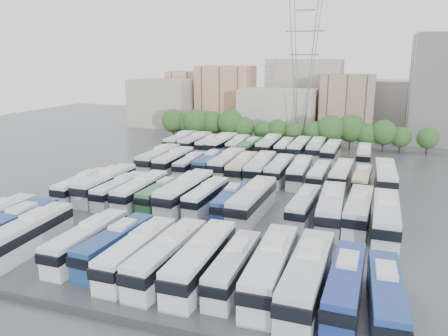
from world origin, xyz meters
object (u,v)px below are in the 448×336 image
(bus_r0_s9, at_px, (234,267))
(bus_r2_s9, at_px, (300,171))
(bus_r0_s13, at_px, (386,297))
(bus_r2_s2, at_px, (174,161))
(bus_r0_s4, at_px, (87,240))
(bus_r3_s7, at_px, (284,148))
(bus_r0_s12, at_px, (345,285))
(bus_r2_s7, at_px, (260,168))
(bus_r0_s1, at_px, (13,227))
(bus_r0_s2, at_px, (28,234))
(bus_r1_s13, at_px, (386,218))
(bus_r3_s12, at_px, (364,155))
(bus_r1_s7, at_px, (230,201))
(bus_r3_s2, at_px, (209,145))
(bus_r0_s5, at_px, (115,244))
(bus_r3_s0, at_px, (181,142))
(bus_r1_s0, at_px, (83,186))
(bus_r2_s12, at_px, (362,180))
(bus_r3_s3, at_px, (221,145))
(bus_r0_s11, at_px, (307,277))
(bus_r1_s5, at_px, (185,192))
(bus_r1_s4, at_px, (162,193))
(bus_r1_s8, at_px, (252,201))
(bus_r2_s4, at_px, (209,163))
(bus_r0_s7, at_px, (168,256))
(bus_r2_s10, at_px, (319,176))
(bus_r3_s10, at_px, (331,152))
(bus_r1_s6, at_px, (206,196))
(bus_r1_s11, at_px, (331,208))
(bus_r3_s8, at_px, (300,148))
(bus_r0_s6, at_px, (138,252))
(bus_r2_s13, at_px, (385,177))
(bus_r1_s3, at_px, (141,190))
(bus_r2_s8, at_px, (279,170))
(apartment_tower, at_px, (441,89))
(bus_r0_s10, at_px, (271,268))
(bus_r3_s9, at_px, (316,149))
(bus_r0_s8, at_px, (201,260))
(bus_r2_s11, at_px, (342,175))
(bus_r2_s1, at_px, (159,159))
(bus_r3_s1, at_px, (195,143))
(electricity_pylon, at_px, (303,65))
(bus_r3_s5, at_px, (250,148))
(bus_r3_s6, at_px, (269,146))

(bus_r0_s9, xyz_separation_m, bus_r2_s9, (0.06, 35.98, 0.18))
(bus_r0_s13, relative_size, bus_r2_s2, 0.94)
(bus_r0_s4, height_order, bus_r3_s7, bus_r0_s4)
(bus_r0_s12, height_order, bus_r2_s7, bus_r2_s7)
(bus_r0_s1, xyz_separation_m, bus_r0_s2, (3.25, -1.22, 0.04))
(bus_r0_s12, height_order, bus_r1_s13, bus_r1_s13)
(bus_r3_s12, bearing_deg, bus_r1_s7, -114.68)
(bus_r0_s12, relative_size, bus_r3_s2, 1.05)
(bus_r0_s5, bearing_deg, bus_r3_s0, 110.31)
(bus_r2_s7, bearing_deg, bus_r1_s0, -144.03)
(bus_r3_s0, xyz_separation_m, bus_r3_s12, (39.53, -0.43, -0.17))
(bus_r2_s12, height_order, bus_r3_s3, bus_r3_s3)
(bus_r0_s11, distance_m, bus_r1_s5, 27.55)
(bus_r1_s4, bearing_deg, bus_r1_s8, 0.95)
(bus_r1_s0, distance_m, bus_r2_s4, 23.21)
(bus_r0_s2, bearing_deg, bus_r1_s8, 39.46)
(bus_r0_s7, bearing_deg, bus_r2_s10, 76.25)
(bus_r3_s10, bearing_deg, bus_r1_s6, -108.94)
(bus_r1_s13, bearing_deg, bus_r3_s0, 139.93)
(bus_r2_s4, bearing_deg, bus_r0_s4, -92.79)
(bus_r1_s11, bearing_deg, bus_r1_s0, -179.74)
(bus_r2_s7, xyz_separation_m, bus_r3_s8, (3.43, 19.62, -0.13))
(bus_r0_s6, height_order, bus_r2_s13, bus_r2_s13)
(bus_r1_s3, height_order, bus_r1_s4, bus_r1_s3)
(bus_r2_s12, bearing_deg, bus_r1_s4, -145.44)
(bus_r2_s7, height_order, bus_r3_s10, bus_r2_s7)
(bus_r0_s9, distance_m, bus_r1_s6, 21.28)
(bus_r2_s8, bearing_deg, bus_r3_s0, 146.53)
(apartment_tower, distance_m, bus_r0_s10, 85.57)
(bus_r0_s9, distance_m, bus_r3_s9, 55.32)
(apartment_tower, relative_size, bus_r1_s0, 2.24)
(bus_r0_s8, xyz_separation_m, bus_r1_s8, (0.00, 18.05, 0.09))
(bus_r0_s9, distance_m, bus_r2_s11, 36.60)
(bus_r1_s0, bearing_deg, bus_r1_s3, 1.15)
(bus_r2_s1, bearing_deg, bus_r3_s1, 88.50)
(bus_r0_s7, xyz_separation_m, bus_r1_s6, (-3.46, 19.13, -0.22))
(bus_r0_s6, relative_size, bus_r3_s12, 1.04)
(bus_r0_s13, bearing_deg, electricity_pylon, 101.49)
(bus_r1_s6, height_order, bus_r2_s8, bus_r2_s8)
(bus_r2_s1, distance_m, bus_r3_s5, 21.12)
(bus_r0_s9, bearing_deg, bus_r3_s1, 115.55)
(bus_r3_s12, bearing_deg, bus_r3_s10, 172.89)
(bus_r2_s7, relative_size, bus_r3_s0, 1.06)
(bus_r3_s8, bearing_deg, bus_r1_s13, -65.12)
(bus_r0_s1, relative_size, bus_r2_s10, 1.10)
(electricity_pylon, distance_m, bus_r2_s8, 41.86)
(electricity_pylon, relative_size, bus_r3_s6, 2.53)
(bus_r0_s4, bearing_deg, bus_r1_s8, 53.66)
(bus_r0_s11, bearing_deg, bus_r1_s4, 142.52)
(bus_r2_s7, bearing_deg, bus_r0_s6, -97.37)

